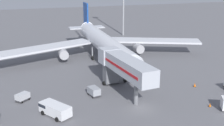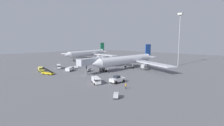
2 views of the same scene
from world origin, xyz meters
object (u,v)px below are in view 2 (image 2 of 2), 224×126
object	(u,v)px
baggage_cart_mid_left	(116,95)
airplane_background	(89,53)
service_van_rear_left	(96,80)
apron_light_mast	(180,30)
service_van_far_right	(59,66)
service_van_near_right	(41,69)
airplane_at_gate	(128,60)
ground_crew_worker_foreground	(126,86)
service_van_mid_center	(70,69)
baggage_cart_mid_right	(88,70)
belt_loader_truck	(48,73)
baggage_cart_near_left	(76,67)
safety_cone_bravo	(116,77)
pushback_tug	(117,79)
jet_bridge	(94,62)
safety_cone_alpha	(96,80)

from	to	relation	value
baggage_cart_mid_left	airplane_background	xyz separation A→B (m)	(-77.93, 57.49, 3.73)
service_van_rear_left	apron_light_mast	xyz separation A→B (m)	(4.26, 60.55, 18.93)
service_van_rear_left	apron_light_mast	distance (m)	63.59
service_van_far_right	service_van_near_right	world-z (taller)	service_van_far_right
airplane_at_gate	ground_crew_worker_foreground	bearing A→B (deg)	-54.57
airplane_background	service_van_mid_center	bearing A→B (deg)	-49.68
baggage_cart_mid_right	apron_light_mast	xyz separation A→B (m)	(23.89, 47.45, 19.28)
service_van_far_right	service_van_near_right	size ratio (longest dim) A/B	1.03
belt_loader_truck	baggage_cart_near_left	xyz separation A→B (m)	(-4.18, 18.02, -0.01)
service_van_mid_center	airplane_background	world-z (taller)	airplane_background
safety_cone_bravo	service_van_near_right	bearing A→B (deg)	-160.74
pushback_tug	baggage_cart_mid_left	size ratio (longest dim) A/B	2.36
service_van_mid_center	safety_cone_bravo	distance (m)	26.56
service_van_near_right	service_van_mid_center	xyz separation A→B (m)	(9.40, 9.55, -0.09)
jet_bridge	baggage_cart_mid_left	bearing A→B (deg)	-33.37
belt_loader_truck	safety_cone_alpha	bearing A→B (deg)	14.20
service_van_far_right	apron_light_mast	world-z (taller)	apron_light_mast
service_van_mid_center	apron_light_mast	world-z (taller)	apron_light_mast
service_van_far_right	service_van_mid_center	size ratio (longest dim) A/B	0.98
pushback_tug	service_van_mid_center	distance (m)	31.76
service_van_far_right	baggage_cart_near_left	distance (m)	9.02
service_van_far_right	safety_cone_bravo	xyz separation A→B (m)	(36.76, 2.63, -0.84)
jet_bridge	service_van_near_right	size ratio (longest dim) A/B	3.13
service_van_near_right	apron_light_mast	world-z (taller)	apron_light_mast
pushback_tug	apron_light_mast	world-z (taller)	apron_light_mast
jet_bridge	apron_light_mast	world-z (taller)	apron_light_mast
airplane_at_gate	baggage_cart_mid_right	size ratio (longest dim) A/B	20.10
baggage_cart_mid_right	baggage_cart_mid_left	distance (m)	39.81
service_van_mid_center	baggage_cart_near_left	bearing A→B (deg)	121.45
service_van_far_right	safety_cone_alpha	bearing A→B (deg)	-9.09
service_van_mid_center	apron_light_mast	xyz separation A→B (m)	(31.36, 52.49, 19.08)
service_van_far_right	apron_light_mast	size ratio (longest dim) A/B	0.18
safety_cone_alpha	service_van_near_right	bearing A→B (deg)	-172.36
jet_bridge	safety_cone_bravo	distance (m)	14.81
airplane_at_gate	safety_cone_bravo	bearing A→B (deg)	-64.46
service_van_rear_left	airplane_background	xyz separation A→B (m)	(-63.15, 50.55, 3.29)
safety_cone_alpha	safety_cone_bravo	distance (m)	8.53
pushback_tug	baggage_cart_mid_left	xyz separation A→B (m)	(10.20, -12.55, -0.43)
service_van_near_right	ground_crew_worker_foreground	world-z (taller)	service_van_near_right
airplane_at_gate	service_van_rear_left	world-z (taller)	airplane_at_gate
belt_loader_truck	service_van_far_right	world-z (taller)	belt_loader_truck
airplane_at_gate	safety_cone_alpha	xyz separation A→B (m)	(8.11, -30.81, -4.11)
ground_crew_worker_foreground	airplane_background	xyz separation A→B (m)	(-74.54, 49.06, 3.55)
pushback_tug	airplane_background	size ratio (longest dim) A/B	0.11
airplane_at_gate	pushback_tug	size ratio (longest dim) A/B	9.17
service_van_near_right	safety_cone_bravo	world-z (taller)	service_van_near_right
pushback_tug	safety_cone_alpha	bearing A→B (deg)	-161.69
service_van_mid_center	baggage_cart_near_left	size ratio (longest dim) A/B	2.15
airplane_at_gate	pushback_tug	xyz separation A→B (m)	(16.14, -28.15, -3.22)
belt_loader_truck	service_van_rear_left	bearing A→B (deg)	6.40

